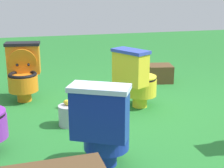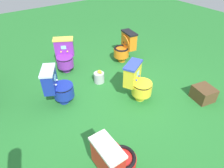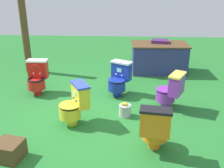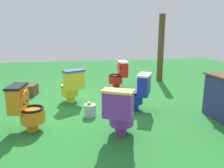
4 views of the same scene
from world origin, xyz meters
The scene contains 9 objects.
ground centered at (0.00, 0.00, 0.00)m, with size 14.00×14.00×0.00m, color #26752D.
toilet_yellow centered at (-0.19, -0.44, 0.37)m, with size 0.63×0.59×0.73m.
toilet_red centered at (-1.24, 0.82, 0.37)m, with size 0.44×0.50×0.73m.
toilet_blue centered at (0.52, 0.81, 0.37)m, with size 0.59×0.62×0.73m.
toilet_orange centered at (1.10, -1.13, 0.37)m, with size 0.46×0.54×0.73m.
toilet_purple centered at (1.52, 0.24, 0.37)m, with size 0.62×0.59×0.73m.
wooden_post centered at (-1.95, 2.26, 1.00)m, with size 0.18×0.18×1.99m, color brown.
small_crate centered at (-0.93, -1.44, 0.13)m, with size 0.36×0.34×0.26m, color brown.
lemon_bucket centered at (0.66, -0.13, 0.12)m, with size 0.22×0.22×0.28m.
Camera 4 is at (4.50, -0.43, 1.51)m, focal length 36.01 mm.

